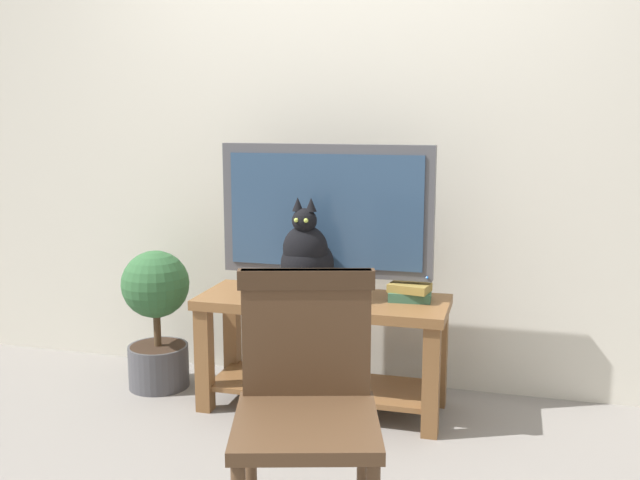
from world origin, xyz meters
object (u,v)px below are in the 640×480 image
object	(u,v)px
tv_stand	(323,334)
wooden_chair	(306,396)
cat	(307,257)
potted_plant	(157,313)
tv	(326,215)
book_stack	(410,292)
media_box	(307,295)

from	to	relation	value
tv_stand	wooden_chair	size ratio (longest dim) A/B	1.28
cat	potted_plant	size ratio (longest dim) A/B	0.60
cat	wooden_chair	bearing A→B (deg)	-73.87
cat	tv	bearing A→B (deg)	70.39
book_stack	wooden_chair	bearing A→B (deg)	-96.92
tv	book_stack	distance (m)	0.51
tv_stand	cat	bearing A→B (deg)	-119.85
media_box	wooden_chair	distance (m)	1.08
tv_stand	book_stack	world-z (taller)	book_stack
wooden_chair	book_stack	bearing A→B (deg)	83.08
tv	book_stack	xyz separation A→B (m)	(0.39, 0.00, -0.33)
tv_stand	media_box	xyz separation A→B (m)	(-0.05, -0.07, 0.20)
tv	potted_plant	world-z (taller)	tv
wooden_chair	potted_plant	xyz separation A→B (m)	(-1.11, 1.16, -0.15)
potted_plant	cat	bearing A→B (deg)	-9.21
media_box	cat	bearing A→B (deg)	-84.69
tv_stand	wooden_chair	world-z (taller)	wooden_chair
tv	wooden_chair	xyz separation A→B (m)	(0.25, -1.17, -0.37)
tv_stand	book_stack	size ratio (longest dim) A/B	5.75
tv	potted_plant	distance (m)	1.01
book_stack	potted_plant	xyz separation A→B (m)	(-1.25, -0.01, -0.19)
tv_stand	media_box	world-z (taller)	media_box
book_stack	potted_plant	world-z (taller)	potted_plant
media_box	potted_plant	size ratio (longest dim) A/B	0.50
tv_stand	wooden_chair	distance (m)	1.15
media_box	book_stack	bearing A→B (deg)	16.67
tv	cat	world-z (taller)	tv
cat	potted_plant	distance (m)	0.90
tv	book_stack	bearing A→B (deg)	0.48
tv	media_box	xyz separation A→B (m)	(-0.05, -0.13, -0.34)
tv_stand	media_box	distance (m)	0.22
tv	wooden_chair	world-z (taller)	tv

